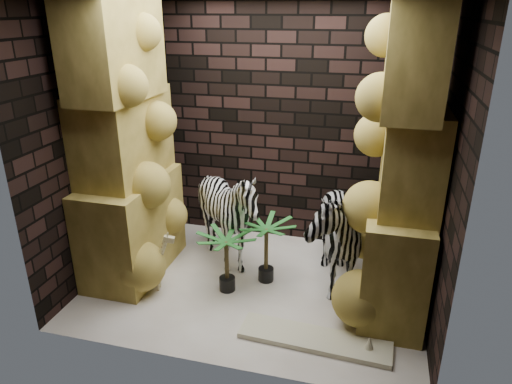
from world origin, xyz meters
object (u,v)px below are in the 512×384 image
(zebra_left, at_px, (229,220))
(zebra_right, at_px, (328,221))
(surfboard, at_px, (315,339))
(palm_back, at_px, (227,262))
(giraffe_toy, at_px, (149,261))
(palm_front, at_px, (266,251))

(zebra_left, bearing_deg, zebra_right, -3.29)
(surfboard, bearing_deg, palm_back, 153.02)
(zebra_left, bearing_deg, giraffe_toy, -132.58)
(giraffe_toy, relative_size, palm_front, 0.94)
(zebra_right, relative_size, surfboard, 1.08)
(surfboard, bearing_deg, zebra_left, 139.64)
(giraffe_toy, xyz_separation_m, surfboard, (1.82, -0.40, -0.32))
(palm_back, bearing_deg, palm_front, 38.98)
(zebra_left, xyz_separation_m, surfboard, (1.16, -1.10, -0.55))
(giraffe_toy, height_order, palm_back, giraffe_toy)
(zebra_right, xyz_separation_m, giraffe_toy, (-1.79, -0.61, -0.39))
(zebra_right, xyz_separation_m, palm_front, (-0.63, -0.13, -0.37))
(surfboard, bearing_deg, palm_front, 130.23)
(zebra_left, relative_size, surfboard, 0.93)
(giraffe_toy, xyz_separation_m, palm_front, (1.16, 0.48, 0.02))
(giraffe_toy, bearing_deg, surfboard, -25.24)
(palm_front, height_order, palm_back, palm_front)
(zebra_left, distance_m, palm_back, 0.58)
(zebra_left, bearing_deg, palm_front, -22.62)
(palm_front, distance_m, surfboard, 1.15)
(zebra_right, bearing_deg, palm_front, 176.08)
(zebra_right, height_order, palm_front, zebra_right)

